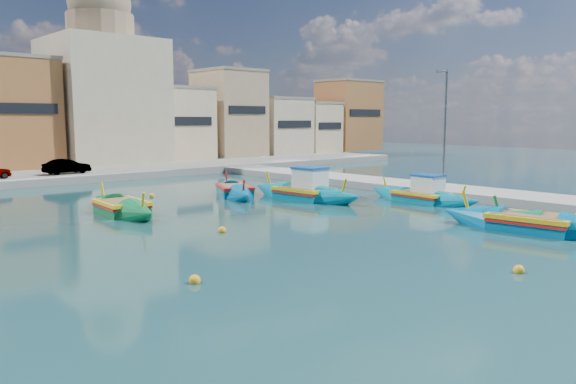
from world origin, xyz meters
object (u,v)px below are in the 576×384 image
luzzu_turquoise_cabin (422,197)px  luzzu_cyan_mid (235,192)px  luzzu_green (122,209)px  church_block (103,83)px  luzzu_blue_cabin (304,193)px  luzzu_cyan_south (531,225)px  quay_street_lamp (444,128)px  luzzu_blue_south (574,228)px

luzzu_turquoise_cabin → luzzu_cyan_mid: 11.79m
luzzu_cyan_mid → luzzu_green: 8.76m
church_block → luzzu_turquoise_cabin: bearing=-83.5°
luzzu_turquoise_cabin → luzzu_cyan_mid: bearing=123.8°
luzzu_green → luzzu_turquoise_cabin: bearing=-28.0°
luzzu_blue_cabin → luzzu_cyan_mid: size_ratio=1.11×
luzzu_turquoise_cabin → luzzu_blue_cabin: (-4.46, 5.45, 0.06)m
luzzu_turquoise_cabin → luzzu_cyan_south: (-3.83, -8.36, -0.03)m
quay_street_lamp → luzzu_cyan_mid: 14.06m
luzzu_turquoise_cabin → luzzu_blue_cabin: bearing=129.3°
church_block → luzzu_cyan_south: bearing=-89.8°
luzzu_green → church_block: bearing=67.3°
luzzu_blue_cabin → luzzu_cyan_mid: 4.82m
luzzu_blue_south → luzzu_cyan_south: bearing=118.9°
church_block → quay_street_lamp: church_block is taller
luzzu_cyan_mid → luzzu_green: luzzu_green is taller
luzzu_turquoise_cabin → luzzu_green: (-15.16, 8.07, -0.05)m
luzzu_turquoise_cabin → luzzu_cyan_mid: (-6.57, 9.79, -0.06)m
luzzu_blue_cabin → luzzu_turquoise_cabin: bearing=-50.7°
luzzu_blue_south → luzzu_blue_cabin: bearing=95.4°
church_block → luzzu_blue_cabin: 30.46m
luzzu_turquoise_cabin → luzzu_green: bearing=152.0°
church_block → quay_street_lamp: (7.44, -34.00, -4.07)m
quay_street_lamp → luzzu_cyan_mid: quay_street_lamp is taller
luzzu_cyan_mid → luzzu_cyan_south: size_ratio=0.91×
luzzu_blue_cabin → luzzu_blue_south: 15.39m
quay_street_lamp → luzzu_blue_cabin: (-7.92, 4.62, -3.96)m
luzzu_green → luzzu_cyan_south: bearing=-55.4°
quay_street_lamp → luzzu_turquoise_cabin: size_ratio=0.98×
luzzu_blue_south → quay_street_lamp: bearing=58.8°
luzzu_blue_cabin → luzzu_blue_south: luzzu_blue_cabin is taller
luzzu_cyan_mid → luzzu_blue_south: (3.56, -19.66, 0.02)m
church_block → luzzu_turquoise_cabin: (3.98, -34.83, -8.09)m
church_block → luzzu_cyan_mid: size_ratio=2.38×
luzzu_green → luzzu_blue_south: 21.66m
quay_street_lamp → luzzu_green: size_ratio=1.01×
luzzu_blue_cabin → luzzu_cyan_south: bearing=-87.4°
luzzu_green → luzzu_cyan_south: 19.96m
luzzu_turquoise_cabin → luzzu_cyan_south: size_ratio=0.93×
luzzu_blue_cabin → luzzu_blue_south: (1.45, -15.32, -0.11)m
luzzu_turquoise_cabin → luzzu_cyan_mid: luzzu_turquoise_cabin is taller
quay_street_lamp → luzzu_green: bearing=158.7°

